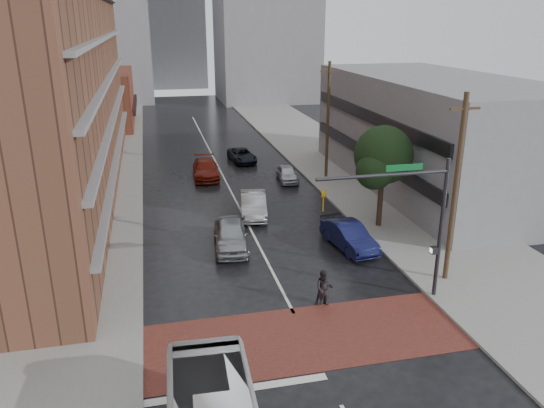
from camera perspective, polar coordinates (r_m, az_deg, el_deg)
ground at (r=23.74m, az=4.02°, el=-14.74°), size 160.00×160.00×0.00m
crosswalk at (r=24.13m, az=3.67°, el=-14.08°), size 14.00×5.00×0.02m
sidewalk_west at (r=46.03m, az=-19.33°, el=1.51°), size 9.00×90.00×0.15m
sidewalk_east at (r=48.94m, az=8.44°, el=3.43°), size 9.00×90.00×0.15m
apartment_block at (r=43.51m, az=-25.02°, el=18.56°), size 10.00×44.00×28.00m
storefront_west at (r=73.66m, az=-17.92°, el=10.74°), size 8.00×16.00×7.00m
building_east at (r=45.66m, az=16.91°, el=7.38°), size 11.00×26.00×9.00m
distant_tower_west at (r=97.13m, az=-18.94°, el=19.92°), size 18.00×16.00×32.00m
distant_tower_center at (r=113.92m, az=-10.57°, el=18.33°), size 12.00×10.00×24.00m
street_tree at (r=35.10m, az=11.87°, el=4.79°), size 4.20×4.10×6.90m
signal_mast at (r=25.79m, az=15.16°, el=-0.74°), size 6.50×0.30×7.20m
utility_pole_near at (r=28.34m, az=19.13°, el=1.52°), size 1.60×0.26×10.00m
utility_pole_far at (r=45.97m, az=6.03°, el=8.99°), size 1.60×0.26×10.00m
pedestrian_a at (r=26.25m, az=5.64°, el=-9.35°), size 0.62×0.50×1.46m
pedestrian_b at (r=26.15m, az=5.61°, el=-8.98°), size 1.03×0.87×1.85m
car_travel_a at (r=32.32m, az=-4.50°, el=-3.37°), size 2.50×5.19×1.71m
car_travel_b at (r=37.59m, az=-2.01°, el=-0.06°), size 2.50×5.23×1.66m
car_travel_c at (r=47.13m, az=-7.13°, el=3.77°), size 2.46×5.50×1.57m
suv_travel at (r=52.27m, az=-3.25°, el=5.26°), size 2.56×4.78×1.28m
car_parked_near at (r=32.58m, az=8.30°, el=-3.45°), size 2.34×4.99×1.58m
car_parked_mid at (r=33.51m, az=7.74°, el=-3.12°), size 2.21×4.31×1.20m
car_parked_far at (r=45.81m, az=1.63°, el=3.30°), size 1.89×4.02×1.33m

